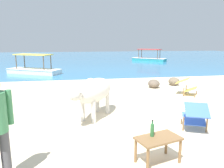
% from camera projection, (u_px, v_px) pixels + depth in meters
% --- Properties ---
extents(sand_beach, '(18.00, 14.00, 0.04)m').
position_uv_depth(sand_beach, '(146.00, 127.00, 5.35)').
color(sand_beach, beige).
rests_on(sand_beach, ground).
extents(water_surface, '(60.00, 36.00, 0.03)m').
position_uv_depth(water_surface, '(89.00, 59.00, 26.61)').
color(water_surface, teal).
rests_on(water_surface, ground).
extents(cow, '(1.45, 1.93, 1.15)m').
position_uv_depth(cow, '(95.00, 91.00, 5.86)').
color(cow, beige).
rests_on(cow, sand_beach).
extents(low_bench_table, '(0.85, 0.64, 0.47)m').
position_uv_depth(low_bench_table, '(158.00, 142.00, 3.70)').
color(low_bench_table, brown).
rests_on(low_bench_table, sand_beach).
extents(bottle, '(0.07, 0.07, 0.30)m').
position_uv_depth(bottle, '(152.00, 130.00, 3.71)').
color(bottle, '#2D6B38').
rests_on(bottle, low_bench_table).
extents(deck_chair_near, '(0.78, 0.91, 0.68)m').
position_uv_depth(deck_chair_near, '(195.00, 115.00, 5.03)').
color(deck_chair_near, brown).
rests_on(deck_chair_near, sand_beach).
extents(deck_chair_far, '(0.93, 0.89, 0.68)m').
position_uv_depth(deck_chair_far, '(187.00, 85.00, 8.45)').
color(deck_chair_far, brown).
rests_on(deck_chair_far, sand_beach).
extents(shore_rock_large, '(0.70, 0.71, 0.39)m').
position_uv_depth(shore_rock_large, '(174.00, 81.00, 10.36)').
color(shore_rock_large, '#756651').
rests_on(shore_rock_large, sand_beach).
extents(shore_rock_medium, '(0.56, 0.63, 0.38)m').
position_uv_depth(shore_rock_medium, '(154.00, 84.00, 9.81)').
color(shore_rock_medium, '#6B5B4C').
rests_on(shore_rock_medium, sand_beach).
extents(boat_teal, '(3.50, 3.31, 1.29)m').
position_uv_depth(boat_teal, '(149.00, 58.00, 23.40)').
color(boat_teal, teal).
rests_on(boat_teal, water_surface).
extents(boat_white, '(3.77, 2.80, 1.29)m').
position_uv_depth(boat_white, '(34.00, 69.00, 14.25)').
color(boat_white, white).
rests_on(boat_white, water_surface).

